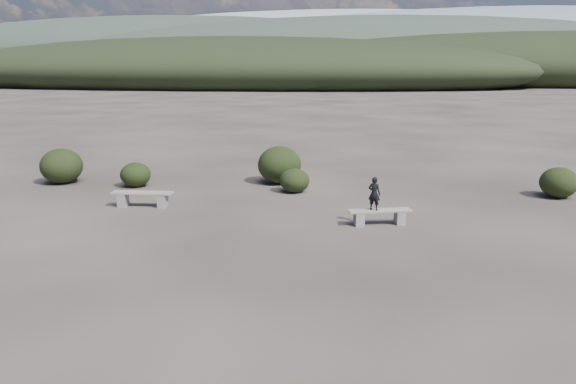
# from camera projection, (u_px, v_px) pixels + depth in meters

# --- Properties ---
(ground) EXTENTS (1200.00, 1200.00, 0.00)m
(ground) POSITION_uv_depth(u_px,v_px,m) (213.00, 295.00, 9.92)
(ground) COLOR #2A2521
(ground) RESTS_ON ground
(bench_left) EXTENTS (1.76, 0.49, 0.44)m
(bench_left) POSITION_uv_depth(u_px,v_px,m) (143.00, 198.00, 15.95)
(bench_left) COLOR slate
(bench_left) RESTS_ON ground
(bench_right) EXTENTS (1.63, 0.77, 0.40)m
(bench_right) POSITION_uv_depth(u_px,v_px,m) (380.00, 216.00, 14.16)
(bench_right) COLOR slate
(bench_right) RESTS_ON ground
(seated_person) EXTENTS (0.36, 0.30, 0.85)m
(seated_person) POSITION_uv_depth(u_px,v_px,m) (374.00, 193.00, 14.01)
(seated_person) COLOR black
(seated_person) RESTS_ON bench_right
(shrub_a) EXTENTS (0.99, 0.99, 0.81)m
(shrub_a) POSITION_uv_depth(u_px,v_px,m) (135.00, 175.00, 18.54)
(shrub_a) COLOR black
(shrub_a) RESTS_ON ground
(shrub_b) EXTENTS (1.48, 1.48, 1.27)m
(shrub_b) POSITION_uv_depth(u_px,v_px,m) (279.00, 165.00, 19.04)
(shrub_b) COLOR black
(shrub_b) RESTS_ON ground
(shrub_c) EXTENTS (0.95, 0.95, 0.76)m
(shrub_c) POSITION_uv_depth(u_px,v_px,m) (295.00, 181.00, 17.74)
(shrub_c) COLOR black
(shrub_c) RESTS_ON ground
(shrub_e) EXTENTS (1.12, 1.12, 0.93)m
(shrub_e) POSITION_uv_depth(u_px,v_px,m) (559.00, 183.00, 17.02)
(shrub_e) COLOR black
(shrub_e) RESTS_ON ground
(shrub_f) EXTENTS (1.40, 1.40, 1.19)m
(shrub_f) POSITION_uv_depth(u_px,v_px,m) (61.00, 166.00, 19.06)
(shrub_f) COLOR black
(shrub_f) RESTS_ON ground
(mountain_ridges) EXTENTS (500.00, 400.00, 56.00)m
(mountain_ridges) POSITION_uv_depth(u_px,v_px,m) (360.00, 52.00, 335.24)
(mountain_ridges) COLOR black
(mountain_ridges) RESTS_ON ground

